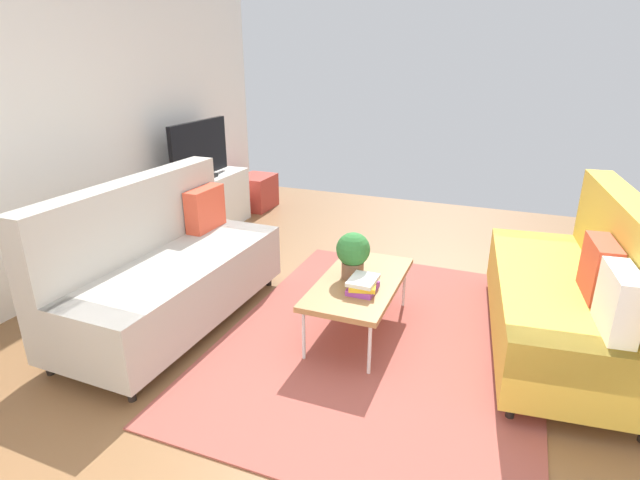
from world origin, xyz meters
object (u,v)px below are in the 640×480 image
tv (200,151)px  table_book_0 (363,288)px  coffee_table (359,284)px  vase_0 (163,184)px  tv_console (203,206)px  potted_plant (353,253)px  couch_green (573,293)px  storage_trunk (257,192)px  bottle_1 (187,178)px  bottle_0 (181,180)px  couch_beige (165,268)px

tv → table_book_0: size_ratio=4.17×
coffee_table → table_book_0: table_book_0 is taller
coffee_table → vase_0: vase_0 is taller
tv_console → vase_0: 0.70m
potted_plant → vase_0: 2.46m
couch_green → coffee_table: size_ratio=1.80×
storage_trunk → table_book_0: (-2.70, -2.30, 0.22)m
table_book_0 → bottle_1: bearing=61.2°
potted_plant → bottle_1: size_ratio=2.04×
potted_plant → storage_trunk: bearing=40.8°
coffee_table → tv_console: tv_console is taller
tv_console → storage_trunk: tv_console is taller
bottle_0 → tv: bearing=2.8°
tv_console → storage_trunk: size_ratio=2.69×
storage_trunk → potted_plant: 3.34m
vase_0 → bottle_0: 0.20m
coffee_table → tv: bearing=58.1°
couch_green → coffee_table: 1.45m
bottle_1 → coffee_table: bearing=-116.5°
couch_beige → coffee_table: couch_beige is taller
table_book_0 → vase_0: (1.02, 2.45, 0.28)m
tv → bottle_0: size_ratio=5.89×
coffee_table → bottle_1: bottle_1 is taller
table_book_0 → vase_0: bearing=67.5°
storage_trunk → bottle_0: bearing=177.7°
couch_beige → potted_plant: couch_beige is taller
tv_console → vase_0: vase_0 is taller
couch_green → vase_0: (0.57, 3.80, 0.27)m
potted_plant → bottle_0: 2.44m
couch_green → tv: bearing=66.9°
tv → storage_trunk: size_ratio=1.92×
couch_beige → storage_trunk: couch_beige is taller
tv_console → vase_0: size_ratio=9.18×
bottle_1 → couch_beige: bearing=-150.4°
bottle_0 → bottle_1: 0.10m
couch_green → bottle_0: couch_green is taller
couch_beige → tv_console: bearing=-152.4°
couch_beige → tv_console: (1.83, 0.91, -0.12)m
vase_0 → bottle_0: (0.18, -0.09, 0.01)m
couch_green → vase_0: size_ratio=12.97×
storage_trunk → coffee_table: bearing=-138.7°
potted_plant → vase_0: bearing=70.3°
coffee_table → bottle_1: (1.14, 2.29, 0.33)m
tv_console → bottle_1: bearing=-172.3°
potted_plant → vase_0: size_ratio=2.27×
tv → storage_trunk: (1.10, -0.08, -0.73)m
couch_beige → coffee_table: (0.39, -1.42, -0.05)m
table_book_0 → bottle_0: bottle_0 is taller
vase_0 → tv_console: bearing=-4.9°
tv → potted_plant: bearing=-122.1°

